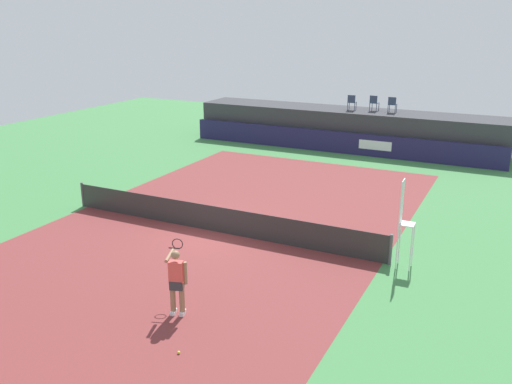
% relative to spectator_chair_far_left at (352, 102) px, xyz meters
% --- Properties ---
extents(ground_plane, '(48.00, 48.00, 0.00)m').
position_rel_spectator_chair_far_left_xyz_m(ground_plane, '(-0.30, -12.07, -2.69)').
color(ground_plane, '#3D7A42').
extents(court_inner, '(12.00, 22.00, 0.00)m').
position_rel_spectator_chair_far_left_xyz_m(court_inner, '(-0.30, -15.07, -2.69)').
color(court_inner, maroon).
rests_on(court_inner, ground).
extents(sponsor_wall, '(18.00, 0.22, 1.20)m').
position_rel_spectator_chair_far_left_xyz_m(sponsor_wall, '(-0.29, -1.57, -2.09)').
color(sponsor_wall, '#231E4C').
rests_on(sponsor_wall, ground).
extents(spectator_platform, '(18.00, 2.80, 2.20)m').
position_rel_spectator_chair_far_left_xyz_m(spectator_platform, '(-0.30, 0.23, -1.59)').
color(spectator_platform, '#38383D').
rests_on(spectator_platform, ground).
extents(spectator_chair_far_left, '(0.47, 0.47, 0.89)m').
position_rel_spectator_chair_far_left_xyz_m(spectator_chair_far_left, '(0.00, 0.00, 0.00)').
color(spectator_chair_far_left, '#2D3D56').
rests_on(spectator_chair_far_left, spectator_platform).
extents(spectator_chair_left, '(0.48, 0.48, 0.89)m').
position_rel_spectator_chair_far_left_xyz_m(spectator_chair_left, '(1.21, 0.35, 0.00)').
color(spectator_chair_left, '#2D3D56').
rests_on(spectator_chair_left, spectator_platform).
extents(spectator_chair_center, '(0.45, 0.45, 0.89)m').
position_rel_spectator_chair_far_left_xyz_m(spectator_chair_center, '(2.28, 0.21, 0.00)').
color(spectator_chair_center, '#2D3D56').
rests_on(spectator_chair_center, spectator_platform).
extents(umpire_chair, '(0.46, 0.46, 2.76)m').
position_rel_spectator_chair_far_left_xyz_m(umpire_chair, '(6.21, -15.07, -1.11)').
color(umpire_chair, white).
rests_on(umpire_chair, ground).
extents(tennis_net, '(12.40, 0.02, 0.95)m').
position_rel_spectator_chair_far_left_xyz_m(tennis_net, '(-0.30, -15.07, -2.22)').
color(tennis_net, '#2D2D2D').
rests_on(tennis_net, ground).
extents(net_post_near, '(0.10, 0.10, 1.00)m').
position_rel_spectator_chair_far_left_xyz_m(net_post_near, '(-6.50, -15.07, -2.19)').
color(net_post_near, '#4C4C51').
rests_on(net_post_near, ground).
extents(net_post_far, '(0.10, 0.10, 1.00)m').
position_rel_spectator_chair_far_left_xyz_m(net_post_far, '(5.90, -15.07, -2.19)').
color(net_post_far, '#4C4C51').
rests_on(net_post_far, ground).
extents(tennis_player, '(0.95, 1.10, 1.77)m').
position_rel_spectator_chair_far_left_xyz_m(tennis_player, '(1.70, -20.42, -1.73)').
color(tennis_player, white).
rests_on(tennis_player, court_inner).
extents(tennis_ball, '(0.07, 0.07, 0.07)m').
position_rel_spectator_chair_far_left_xyz_m(tennis_ball, '(2.72, -21.91, -2.66)').
color(tennis_ball, '#D8EA33').
rests_on(tennis_ball, court_inner).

